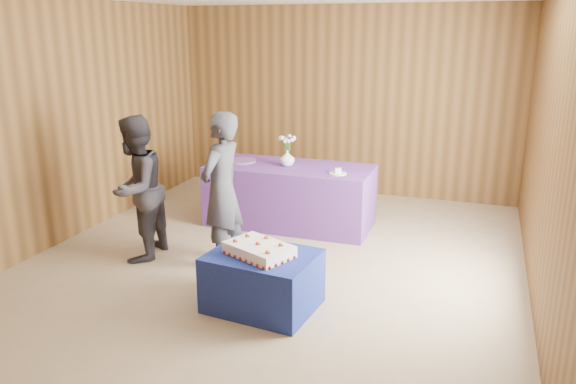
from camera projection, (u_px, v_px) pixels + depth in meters
The scene contains 13 objects.
ground at pixel (270, 266), 5.80m from camera, with size 6.00×6.00×0.00m, color gray.
room_shell at pixel (268, 90), 5.30m from camera, with size 5.04×6.04×2.72m.
cake_table at pixel (263, 281), 4.88m from camera, with size 0.90×0.70×0.50m, color navy.
serving_table at pixel (290, 195), 6.95m from camera, with size 2.00×0.90×0.75m, color #6B3798.
sheet_cake at pixel (259, 250), 4.78m from camera, with size 0.68×0.59×0.13m.
vase at pixel (287, 158), 6.83m from camera, with size 0.18×0.18×0.19m, color white.
flower_spray at pixel (287, 139), 6.77m from camera, with size 0.22×0.22×0.17m.
platter at pixel (241, 161), 7.07m from camera, with size 0.38×0.38×0.02m, color #734D9A.
plate at pixel (338, 173), 6.47m from camera, with size 0.20×0.20×0.01m, color white.
cake_slice at pixel (338, 170), 6.46m from camera, with size 0.08×0.08×0.08m.
knife at pixel (338, 176), 6.36m from camera, with size 0.26×0.02×0.00m, color silver.
guest_left at pixel (222, 190), 5.67m from camera, with size 0.58×0.38×1.59m, color #35373F.
guest_right at pixel (136, 189), 5.82m from camera, with size 0.74×0.58×1.53m, color #35343E.
Camera 1 is at (1.97, -4.98, 2.36)m, focal length 35.00 mm.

